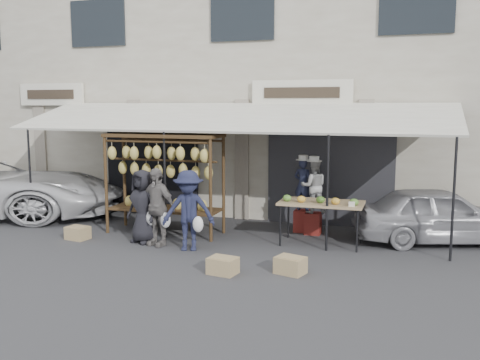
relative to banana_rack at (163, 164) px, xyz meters
The scene contains 16 objects.
ground_plane 2.44m from the banana_rack, 50.88° to the right, with size 90.00×90.00×0.00m, color #2D2D30.
shophouse 5.58m from the banana_rack, 76.82° to the left, with size 24.00×6.15×7.30m.
awning 1.76m from the banana_rack, 34.78° to the left, with size 10.00×2.35×2.92m.
banana_rack is the anchor object (origin of this frame).
produce_table 3.57m from the banana_rack, ahead, with size 1.70×0.90×1.04m.
vendor_left 3.16m from the banana_rack, 21.34° to the left, with size 0.43×0.28×1.18m, color #21253E.
vendor_right 3.37m from the banana_rack, 17.13° to the left, with size 0.58×0.45×1.19m, color #A6A6A6.
customer_left 1.17m from the banana_rack, 95.06° to the right, with size 0.75×0.49×1.54m, color black.
customer_mid 1.26m from the banana_rack, 72.47° to the right, with size 0.94×0.39×1.60m, color slate.
customer_right 1.72m from the banana_rack, 45.72° to the right, with size 1.03×0.59×1.60m, color #1D213B.
stool_left 3.39m from the banana_rack, 21.34° to the left, with size 0.35×0.35×0.50m, color maroon.
stool_right 3.58m from the banana_rack, 17.13° to the left, with size 0.35×0.35×0.49m, color maroon.
crate_near_a 3.51m from the banana_rack, 46.05° to the right, with size 0.47×0.36×0.28m, color tan.
crate_near_b 4.10m from the banana_rack, 30.25° to the right, with size 0.48×0.37×0.29m, color tan.
crate_far 2.35m from the banana_rack, 145.72° to the right, with size 0.46×0.35×0.28m, color tan.
sedan 6.00m from the banana_rack, 10.17° to the left, with size 1.41×3.50×1.19m, color #9A999E.
Camera 1 is at (4.06, -9.17, 2.88)m, focal length 40.00 mm.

